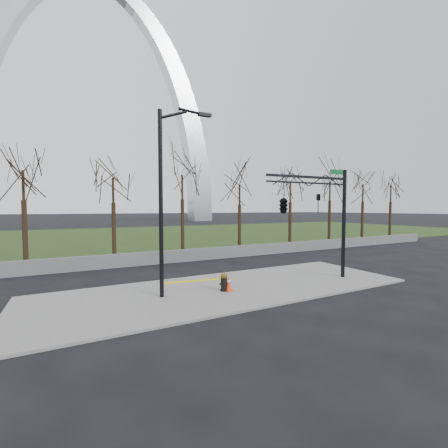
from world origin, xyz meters
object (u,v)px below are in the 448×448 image
traffic_cone (229,284)px  traffic_signal_mast (296,203)px  street_light (166,189)px  fire_hydrant (224,282)px

traffic_cone → traffic_signal_mast: size_ratio=0.11×
traffic_cone → street_light: size_ratio=0.08×
street_light → traffic_signal_mast: street_light is taller
fire_hydrant → street_light: street_light is taller
fire_hydrant → street_light: 4.94m
traffic_cone → street_light: bearing=169.3°
street_light → traffic_signal_mast: size_ratio=1.37×
fire_hydrant → traffic_signal_mast: size_ratio=0.15×
fire_hydrant → traffic_signal_mast: (3.88, -0.39, 3.64)m
street_light → traffic_signal_mast: (6.46, -0.81, -0.55)m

